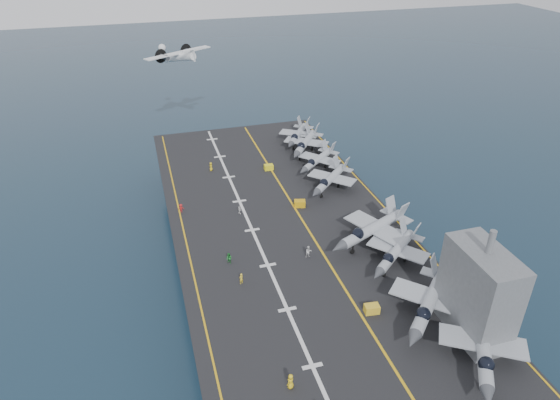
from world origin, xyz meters
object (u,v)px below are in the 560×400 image
object	(u,v)px
fighter_jet_0	(484,345)
transport_plane	(179,57)
tow_cart_a	(372,309)
island_superstructure	(480,283)

from	to	relation	value
fighter_jet_0	transport_plane	world-z (taller)	transport_plane
tow_cart_a	transport_plane	world-z (taller)	transport_plane
fighter_jet_0	transport_plane	size ratio (longest dim) A/B	0.76
island_superstructure	transport_plane	size ratio (longest dim) A/B	0.64
island_superstructure	tow_cart_a	size ratio (longest dim) A/B	7.27
island_superstructure	fighter_jet_0	world-z (taller)	island_superstructure
island_superstructure	tow_cart_a	world-z (taller)	island_superstructure
fighter_jet_0	tow_cart_a	bearing A→B (deg)	127.68
island_superstructure	transport_plane	bearing A→B (deg)	104.82
tow_cart_a	island_superstructure	bearing A→B (deg)	-31.38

